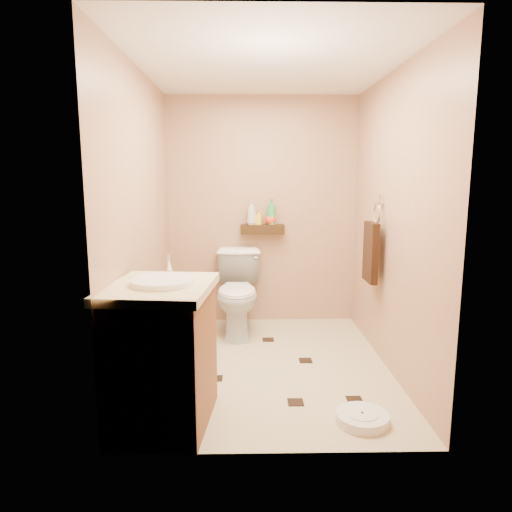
{
  "coord_description": "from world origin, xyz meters",
  "views": [
    {
      "loc": [
        -0.16,
        -3.63,
        1.56
      ],
      "look_at": [
        -0.09,
        0.25,
        0.89
      ],
      "focal_mm": 32.0,
      "sensor_mm": 36.0,
      "label": 1
    }
  ],
  "objects": [
    {
      "name": "ground",
      "position": [
        0.0,
        0.0,
        0.0
      ],
      "size": [
        2.5,
        2.5,
        0.0
      ],
      "primitive_type": "plane",
      "color": "#C8BA93",
      "rests_on": "ground"
    },
    {
      "name": "wall_back",
      "position": [
        0.0,
        1.25,
        1.2
      ],
      "size": [
        2.0,
        0.04,
        2.4
      ],
      "primitive_type": "cube",
      "color": "tan",
      "rests_on": "ground"
    },
    {
      "name": "wall_front",
      "position": [
        0.0,
        -1.25,
        1.2
      ],
      "size": [
        2.0,
        0.04,
        2.4
      ],
      "primitive_type": "cube",
      "color": "tan",
      "rests_on": "ground"
    },
    {
      "name": "wall_left",
      "position": [
        -1.0,
        0.0,
        1.2
      ],
      "size": [
        0.04,
        2.5,
        2.4
      ],
      "primitive_type": "cube",
      "color": "tan",
      "rests_on": "ground"
    },
    {
      "name": "wall_right",
      "position": [
        1.0,
        0.0,
        1.2
      ],
      "size": [
        0.04,
        2.5,
        2.4
      ],
      "primitive_type": "cube",
      "color": "tan",
      "rests_on": "ground"
    },
    {
      "name": "ceiling",
      "position": [
        0.0,
        0.0,
        2.4
      ],
      "size": [
        2.0,
        2.5,
        0.02
      ],
      "primitive_type": "cube",
      "color": "white",
      "rests_on": "wall_back"
    },
    {
      "name": "wall_shelf",
      "position": [
        0.0,
        1.17,
        1.02
      ],
      "size": [
        0.46,
        0.14,
        0.1
      ],
      "primitive_type": "cube",
      "color": "#321F0D",
      "rests_on": "wall_back"
    },
    {
      "name": "floor_accents",
      "position": [
        0.03,
        -0.07,
        0.0
      ],
      "size": [
        1.27,
        1.37,
        0.01
      ],
      "color": "black",
      "rests_on": "ground"
    },
    {
      "name": "toilet",
      "position": [
        -0.26,
        0.83,
        0.41
      ],
      "size": [
        0.47,
        0.81,
        0.83
      ],
      "primitive_type": "imported",
      "rotation": [
        0.0,
        0.0,
        -0.01
      ],
      "color": "white",
      "rests_on": "ground"
    },
    {
      "name": "vanity",
      "position": [
        -0.7,
        -0.89,
        0.47
      ],
      "size": [
        0.69,
        0.81,
        1.06
      ],
      "rotation": [
        0.0,
        0.0,
        -0.1
      ],
      "color": "brown",
      "rests_on": "ground"
    },
    {
      "name": "bathroom_scale",
      "position": [
        0.58,
        -0.93,
        0.03
      ],
      "size": [
        0.36,
        0.36,
        0.07
      ],
      "rotation": [
        0.0,
        0.0,
        -0.08
      ],
      "color": "white",
      "rests_on": "ground"
    },
    {
      "name": "toilet_brush",
      "position": [
        -0.66,
        1.07,
        0.16
      ],
      "size": [
        0.11,
        0.11,
        0.47
      ],
      "color": "#1B6C6F",
      "rests_on": "ground"
    },
    {
      "name": "towel_ring",
      "position": [
        0.91,
        0.25,
        0.95
      ],
      "size": [
        0.12,
        0.3,
        0.76
      ],
      "color": "silver",
      "rests_on": "wall_right"
    },
    {
      "name": "toilet_paper",
      "position": [
        -0.94,
        0.65,
        0.6
      ],
      "size": [
        0.12,
        0.11,
        0.12
      ],
      "color": "white",
      "rests_on": "wall_left"
    },
    {
      "name": "bottle_a",
      "position": [
        -0.11,
        1.17,
        1.2
      ],
      "size": [
        0.14,
        0.14,
        0.26
      ],
      "primitive_type": "imported",
      "rotation": [
        0.0,
        0.0,
        5.78
      ],
      "color": "beige",
      "rests_on": "wall_shelf"
    },
    {
      "name": "bottle_b",
      "position": [
        -0.04,
        1.17,
        1.15
      ],
      "size": [
        0.09,
        0.09,
        0.16
      ],
      "primitive_type": "imported",
      "rotation": [
        0.0,
        0.0,
        5.94
      ],
      "color": "yellow",
      "rests_on": "wall_shelf"
    },
    {
      "name": "bottle_c",
      "position": [
        0.09,
        1.17,
        1.14
      ],
      "size": [
        0.13,
        0.13,
        0.15
      ],
      "primitive_type": "imported",
      "rotation": [
        0.0,
        0.0,
        4.8
      ],
      "color": "red",
      "rests_on": "wall_shelf"
    },
    {
      "name": "bottle_d",
      "position": [
        0.09,
        1.17,
        1.2
      ],
      "size": [
        0.15,
        0.15,
        0.27
      ],
      "primitive_type": "imported",
      "rotation": [
        0.0,
        0.0,
        0.78
      ],
      "color": "green",
      "rests_on": "wall_shelf"
    },
    {
      "name": "bottle_e",
      "position": [
        0.1,
        1.17,
        1.15
      ],
      "size": [
        0.1,
        0.1,
        0.16
      ],
      "primitive_type": "imported",
      "rotation": [
        0.0,
        0.0,
        4.02
      ],
      "color": "#F9CC53",
      "rests_on": "wall_shelf"
    }
  ]
}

